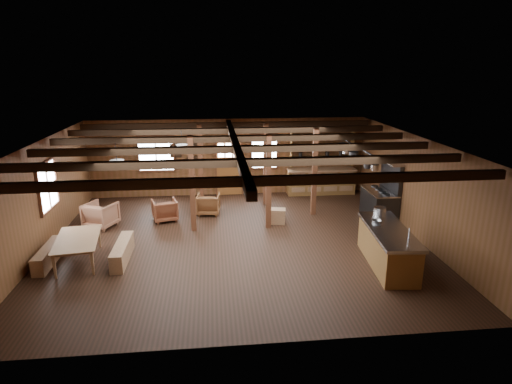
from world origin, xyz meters
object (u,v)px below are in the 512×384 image
at_px(kitchen_island, 388,247).
at_px(commercial_range, 381,199).
at_px(armchair_a, 165,210).
at_px(armchair_c, 101,215).
at_px(armchair_b, 208,204).
at_px(dining_table, 80,250).

xyz_separation_m(kitchen_island, commercial_range, (1.13, 3.29, 0.13)).
height_order(armchair_a, armchair_c, armchair_c).
bearing_deg(kitchen_island, armchair_c, 160.90).
bearing_deg(commercial_range, kitchen_island, -108.96).
bearing_deg(armchair_a, commercial_range, 161.35).
bearing_deg(armchair_b, armchair_c, 21.12).
bearing_deg(armchair_a, armchair_c, -4.55).
bearing_deg(armchair_a, dining_table, 41.68).
relative_size(dining_table, armchair_c, 2.14).
distance_m(commercial_range, dining_table, 8.87).
bearing_deg(commercial_range, dining_table, -164.75).
bearing_deg(armchair_c, dining_table, 116.34).
relative_size(commercial_range, armchair_b, 2.54).
relative_size(kitchen_island, armchair_c, 3.11).
bearing_deg(kitchen_island, armchair_a, 151.77).
height_order(commercial_range, dining_table, commercial_range).
bearing_deg(dining_table, armchair_b, -52.41).
xyz_separation_m(commercial_range, armchair_a, (-6.77, 0.41, -0.27)).
xyz_separation_m(kitchen_island, dining_table, (-7.42, 0.96, -0.17)).
height_order(kitchen_island, armchair_b, kitchen_island).
relative_size(commercial_range, armchair_c, 2.24).
bearing_deg(armchair_a, kitchen_island, 131.54).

